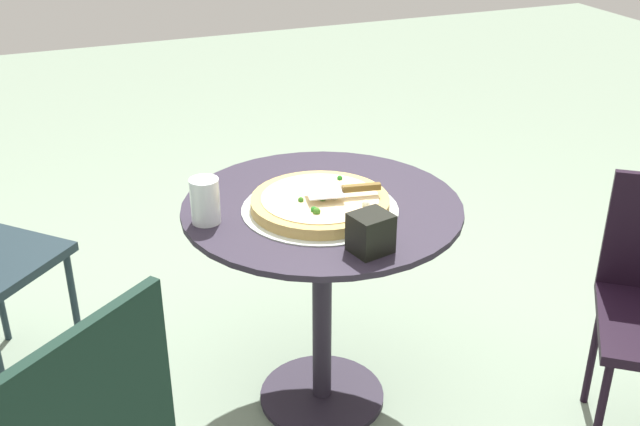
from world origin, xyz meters
TOP-DOWN VIEW (x-y plane):
  - ground_plane at (0.00, 0.00)m, footprint 10.00×10.00m
  - patio_table at (0.00, 0.00)m, footprint 0.81×0.81m
  - pizza_on_tray at (0.02, 0.03)m, footprint 0.45×0.45m
  - pizza_server at (-0.04, 0.06)m, footprint 0.22×0.10m
  - drinking_cup at (0.34, -0.01)m, footprint 0.08×0.08m
  - napkin_dispenser at (-0.01, 0.30)m, footprint 0.11×0.11m

SIDE VIEW (x-z plane):
  - ground_plane at x=0.00m, z-range 0.00..0.00m
  - patio_table at x=0.00m, z-range 0.18..0.88m
  - pizza_on_tray at x=0.02m, z-range 0.70..0.75m
  - napkin_dispenser at x=-0.01m, z-range 0.71..0.81m
  - pizza_server at x=-0.04m, z-range 0.76..0.78m
  - drinking_cup at x=0.34m, z-range 0.71..0.83m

